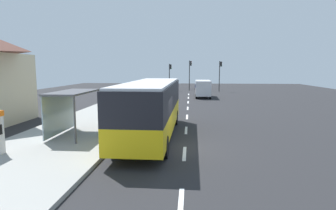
{
  "coord_description": "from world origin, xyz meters",
  "views": [
    {
      "loc": [
        0.49,
        -13.82,
        3.98
      ],
      "look_at": [
        -1.0,
        4.99,
        1.5
      ],
      "focal_mm": 30.17,
      "sensor_mm": 36.0,
      "label": 1
    }
  ],
  "objects_px": {
    "bus": "(151,106)",
    "sedan_near": "(200,85)",
    "recycling_bin_blue": "(110,125)",
    "traffic_light_far_side": "(170,73)",
    "recycling_bin_green": "(106,128)",
    "traffic_light_near_side": "(220,71)",
    "recycling_bin_yellow": "(116,121)",
    "recycling_bin_orange": "(113,123)",
    "bus_shelter": "(68,101)",
    "white_van": "(203,88)",
    "traffic_light_median": "(190,71)"
  },
  "relations": [
    {
      "from": "white_van",
      "to": "recycling_bin_yellow",
      "type": "height_order",
      "value": "white_van"
    },
    {
      "from": "white_van",
      "to": "recycling_bin_orange",
      "type": "bearing_deg",
      "value": -106.16
    },
    {
      "from": "recycling_bin_green",
      "to": "recycling_bin_blue",
      "type": "xyz_separation_m",
      "value": [
        0.0,
        0.7,
        0.0
      ]
    },
    {
      "from": "bus",
      "to": "bus_shelter",
      "type": "relative_size",
      "value": 2.76
    },
    {
      "from": "recycling_bin_orange",
      "to": "sedan_near",
      "type": "bearing_deg",
      "value": 80.22
    },
    {
      "from": "recycling_bin_green",
      "to": "traffic_light_near_side",
      "type": "xyz_separation_m",
      "value": [
        9.7,
        33.5,
        2.76
      ]
    },
    {
      "from": "recycling_bin_orange",
      "to": "traffic_light_near_side",
      "type": "height_order",
      "value": "traffic_light_near_side"
    },
    {
      "from": "recycling_bin_yellow",
      "to": "bus_shelter",
      "type": "height_order",
      "value": "bus_shelter"
    },
    {
      "from": "white_van",
      "to": "sedan_near",
      "type": "relative_size",
      "value": 1.17
    },
    {
      "from": "recycling_bin_blue",
      "to": "bus_shelter",
      "type": "bearing_deg",
      "value": -166.48
    },
    {
      "from": "recycling_bin_green",
      "to": "recycling_bin_yellow",
      "type": "distance_m",
      "value": 2.1
    },
    {
      "from": "recycling_bin_yellow",
      "to": "bus_shelter",
      "type": "distance_m",
      "value": 3.27
    },
    {
      "from": "white_van",
      "to": "recycling_bin_orange",
      "type": "height_order",
      "value": "white_van"
    },
    {
      "from": "sedan_near",
      "to": "bus_shelter",
      "type": "distance_m",
      "value": 39.92
    },
    {
      "from": "bus",
      "to": "recycling_bin_orange",
      "type": "bearing_deg",
      "value": 163.0
    },
    {
      "from": "bus",
      "to": "sedan_near",
      "type": "bearing_deg",
      "value": 84.05
    },
    {
      "from": "white_van",
      "to": "recycling_bin_yellow",
      "type": "relative_size",
      "value": 5.49
    },
    {
      "from": "bus",
      "to": "recycling_bin_green",
      "type": "bearing_deg",
      "value": -165.59
    },
    {
      "from": "recycling_bin_blue",
      "to": "traffic_light_near_side",
      "type": "relative_size",
      "value": 0.18
    },
    {
      "from": "bus",
      "to": "sedan_near",
      "type": "height_order",
      "value": "bus"
    },
    {
      "from": "traffic_light_near_side",
      "to": "traffic_light_far_side",
      "type": "bearing_deg",
      "value": 174.68
    },
    {
      "from": "sedan_near",
      "to": "recycling_bin_orange",
      "type": "bearing_deg",
      "value": -99.78
    },
    {
      "from": "bus",
      "to": "traffic_light_near_side",
      "type": "height_order",
      "value": "traffic_light_near_side"
    },
    {
      "from": "traffic_light_median",
      "to": "sedan_near",
      "type": "bearing_deg",
      "value": 64.58
    },
    {
      "from": "recycling_bin_green",
      "to": "bus_shelter",
      "type": "xyz_separation_m",
      "value": [
        -2.21,
        0.17,
        1.44
      ]
    },
    {
      "from": "sedan_near",
      "to": "traffic_light_near_side",
      "type": "bearing_deg",
      "value": -60.27
    },
    {
      "from": "white_van",
      "to": "traffic_light_far_side",
      "type": "distance_m",
      "value": 12.17
    },
    {
      "from": "white_van",
      "to": "traffic_light_near_side",
      "type": "relative_size",
      "value": 1.01
    },
    {
      "from": "bus",
      "to": "recycling_bin_yellow",
      "type": "bearing_deg",
      "value": 149.58
    },
    {
      "from": "recycling_bin_blue",
      "to": "recycling_bin_orange",
      "type": "distance_m",
      "value": 0.7
    },
    {
      "from": "bus",
      "to": "recycling_bin_green",
      "type": "relative_size",
      "value": 11.62
    },
    {
      "from": "sedan_near",
      "to": "traffic_light_near_side",
      "type": "xyz_separation_m",
      "value": [
        3.2,
        -5.6,
        2.62
      ]
    },
    {
      "from": "recycling_bin_yellow",
      "to": "recycling_bin_green",
      "type": "bearing_deg",
      "value": -90.0
    },
    {
      "from": "recycling_bin_blue",
      "to": "traffic_light_median",
      "type": "xyz_separation_m",
      "value": [
        4.6,
        34.4,
        2.85
      ]
    },
    {
      "from": "white_van",
      "to": "recycling_bin_blue",
      "type": "relative_size",
      "value": 5.49
    },
    {
      "from": "recycling_bin_orange",
      "to": "traffic_light_median",
      "type": "bearing_deg",
      "value": 82.23
    },
    {
      "from": "traffic_light_far_side",
      "to": "bus_shelter",
      "type": "xyz_separation_m",
      "value": [
        -3.32,
        -34.13,
        -1.05
      ]
    },
    {
      "from": "recycling_bin_yellow",
      "to": "recycling_bin_blue",
      "type": "bearing_deg",
      "value": -90.0
    },
    {
      "from": "bus_shelter",
      "to": "white_van",
      "type": "bearing_deg",
      "value": 69.73
    },
    {
      "from": "white_van",
      "to": "recycling_bin_green",
      "type": "bearing_deg",
      "value": -105.24
    },
    {
      "from": "recycling_bin_blue",
      "to": "traffic_light_near_side",
      "type": "xyz_separation_m",
      "value": [
        9.7,
        32.8,
        2.76
      ]
    },
    {
      "from": "bus_shelter",
      "to": "traffic_light_median",
      "type": "bearing_deg",
      "value": 78.97
    },
    {
      "from": "sedan_near",
      "to": "traffic_light_far_side",
      "type": "height_order",
      "value": "traffic_light_far_side"
    },
    {
      "from": "bus",
      "to": "recycling_bin_yellow",
      "type": "relative_size",
      "value": 11.62
    },
    {
      "from": "sedan_near",
      "to": "recycling_bin_orange",
      "type": "height_order",
      "value": "sedan_near"
    },
    {
      "from": "recycling_bin_orange",
      "to": "traffic_light_median",
      "type": "height_order",
      "value": "traffic_light_median"
    },
    {
      "from": "recycling_bin_orange",
      "to": "traffic_light_median",
      "type": "distance_m",
      "value": 34.13
    },
    {
      "from": "traffic_light_near_side",
      "to": "traffic_light_median",
      "type": "relative_size",
      "value": 0.97
    },
    {
      "from": "sedan_near",
      "to": "recycling_bin_orange",
      "type": "relative_size",
      "value": 4.68
    },
    {
      "from": "recycling_bin_blue",
      "to": "traffic_light_far_side",
      "type": "bearing_deg",
      "value": 88.12
    }
  ]
}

